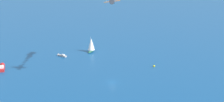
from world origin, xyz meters
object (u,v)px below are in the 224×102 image
biplane_lead (112,0)px  marker_buoy (154,66)px  motorboat_far_port (2,67)px  motorboat_trailing (62,56)px  sailboat_far_stbd (91,45)px

biplane_lead → marker_buoy: bearing=-146.9°
motorboat_far_port → motorboat_trailing: 36.11m
sailboat_far_stbd → motorboat_trailing: bearing=16.1°
motorboat_far_port → biplane_lead: bearing=146.7°
motorboat_trailing → marker_buoy: 54.42m
marker_buoy → biplane_lead: (27.06, 17.67, 37.72)m
motorboat_trailing → biplane_lead: bearing=109.9°
motorboat_far_port → marker_buoy: 78.66m
sailboat_far_stbd → motorboat_trailing: sailboat_far_stbd is taller
motorboat_far_port → marker_buoy: motorboat_far_port is taller
motorboat_far_port → marker_buoy: size_ratio=4.88×
motorboat_trailing → motorboat_far_port: bearing=25.9°
motorboat_far_port → marker_buoy: bearing=168.8°
motorboat_trailing → sailboat_far_stbd: bearing=-163.9°
motorboat_trailing → marker_buoy: marker_buoy is taller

